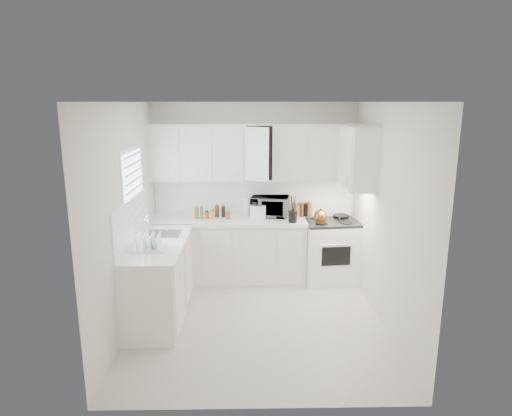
{
  "coord_description": "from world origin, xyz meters",
  "views": [
    {
      "loc": [
        -0.11,
        -4.98,
        2.6
      ],
      "look_at": [
        0.0,
        0.7,
        1.25
      ],
      "focal_mm": 31.38,
      "sensor_mm": 36.0,
      "label": 1
    }
  ],
  "objects_px": {
    "utensil_crock": "(293,209)",
    "dish_rack": "(148,241)",
    "stove": "(330,243)",
    "tea_kettle": "(321,215)",
    "rice_cooker": "(258,210)",
    "microwave": "(270,204)"
  },
  "relations": [
    {
      "from": "tea_kettle",
      "to": "rice_cooker",
      "type": "bearing_deg",
      "value": 153.21
    },
    {
      "from": "stove",
      "to": "utensil_crock",
      "type": "bearing_deg",
      "value": -168.5
    },
    {
      "from": "rice_cooker",
      "to": "dish_rack",
      "type": "relative_size",
      "value": 0.61
    },
    {
      "from": "tea_kettle",
      "to": "utensil_crock",
      "type": "distance_m",
      "value": 0.41
    },
    {
      "from": "rice_cooker",
      "to": "dish_rack",
      "type": "bearing_deg",
      "value": -145.52
    },
    {
      "from": "utensil_crock",
      "to": "microwave",
      "type": "bearing_deg",
      "value": 130.09
    },
    {
      "from": "stove",
      "to": "tea_kettle",
      "type": "height_order",
      "value": "stove"
    },
    {
      "from": "tea_kettle",
      "to": "microwave",
      "type": "distance_m",
      "value": 0.78
    },
    {
      "from": "stove",
      "to": "rice_cooker",
      "type": "xyz_separation_m",
      "value": [
        -1.05,
        0.06,
        0.48
      ]
    },
    {
      "from": "stove",
      "to": "utensil_crock",
      "type": "distance_m",
      "value": 0.82
    },
    {
      "from": "utensil_crock",
      "to": "stove",
      "type": "bearing_deg",
      "value": 17.17
    },
    {
      "from": "microwave",
      "to": "dish_rack",
      "type": "relative_size",
      "value": 1.41
    },
    {
      "from": "tea_kettle",
      "to": "dish_rack",
      "type": "height_order",
      "value": "dish_rack"
    },
    {
      "from": "dish_rack",
      "to": "microwave",
      "type": "bearing_deg",
      "value": 44.04
    },
    {
      "from": "tea_kettle",
      "to": "rice_cooker",
      "type": "height_order",
      "value": "rice_cooker"
    },
    {
      "from": "utensil_crock",
      "to": "dish_rack",
      "type": "height_order",
      "value": "utensil_crock"
    },
    {
      "from": "rice_cooker",
      "to": "utensil_crock",
      "type": "distance_m",
      "value": 0.54
    },
    {
      "from": "rice_cooker",
      "to": "utensil_crock",
      "type": "relative_size",
      "value": 0.6
    },
    {
      "from": "stove",
      "to": "utensil_crock",
      "type": "xyz_separation_m",
      "value": [
        -0.58,
        -0.18,
        0.56
      ]
    },
    {
      "from": "tea_kettle",
      "to": "dish_rack",
      "type": "relative_size",
      "value": 0.61
    },
    {
      "from": "rice_cooker",
      "to": "tea_kettle",
      "type": "bearing_deg",
      "value": -26.7
    },
    {
      "from": "utensil_crock",
      "to": "dish_rack",
      "type": "xyz_separation_m",
      "value": [
        -1.77,
        -1.16,
        -0.09
      ]
    }
  ]
}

